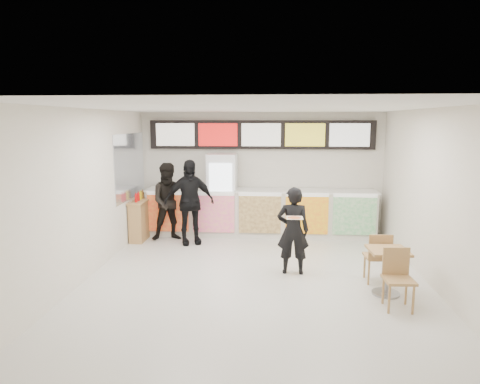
# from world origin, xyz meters

# --- Properties ---
(floor) EXTENTS (7.00, 7.00, 0.00)m
(floor) POSITION_xyz_m (0.00, 0.00, 0.00)
(floor) COLOR beige
(floor) RESTS_ON ground
(ceiling) EXTENTS (7.00, 7.00, 0.00)m
(ceiling) POSITION_xyz_m (0.00, 0.00, 3.00)
(ceiling) COLOR white
(ceiling) RESTS_ON wall_back
(wall_back) EXTENTS (6.00, 0.00, 6.00)m
(wall_back) POSITION_xyz_m (0.00, 3.50, 1.50)
(wall_back) COLOR silver
(wall_back) RESTS_ON floor
(wall_left) EXTENTS (0.00, 7.00, 7.00)m
(wall_left) POSITION_xyz_m (-3.00, 0.00, 1.50)
(wall_left) COLOR silver
(wall_left) RESTS_ON floor
(wall_right) EXTENTS (0.00, 7.00, 7.00)m
(wall_right) POSITION_xyz_m (3.00, 0.00, 1.50)
(wall_right) COLOR silver
(wall_right) RESTS_ON floor
(service_counter) EXTENTS (5.56, 0.77, 1.14)m
(service_counter) POSITION_xyz_m (0.00, 3.09, 0.57)
(service_counter) COLOR silver
(service_counter) RESTS_ON floor
(menu_board) EXTENTS (5.50, 0.14, 0.70)m
(menu_board) POSITION_xyz_m (0.00, 3.41, 2.45)
(menu_board) COLOR black
(menu_board) RESTS_ON wall_back
(drinks_fridge) EXTENTS (0.70, 0.67, 2.00)m
(drinks_fridge) POSITION_xyz_m (-0.93, 3.11, 1.00)
(drinks_fridge) COLOR white
(drinks_fridge) RESTS_ON floor
(mirror_panel) EXTENTS (0.01, 2.00, 1.50)m
(mirror_panel) POSITION_xyz_m (-2.99, 2.45, 1.75)
(mirror_panel) COLOR #B2B7BF
(mirror_panel) RESTS_ON wall_left
(customer_main) EXTENTS (0.59, 0.39, 1.62)m
(customer_main) POSITION_xyz_m (0.67, 0.49, 0.81)
(customer_main) COLOR black
(customer_main) RESTS_ON floor
(customer_left) EXTENTS (1.05, 0.92, 1.83)m
(customer_left) POSITION_xyz_m (-2.11, 2.55, 0.91)
(customer_left) COLOR black
(customer_left) RESTS_ON floor
(customer_mid) EXTENTS (1.23, 0.86, 1.93)m
(customer_mid) POSITION_xyz_m (-1.59, 2.26, 0.97)
(customer_mid) COLOR black
(customer_mid) RESTS_ON floor
(pizza_slice) EXTENTS (0.36, 0.36, 0.02)m
(pizza_slice) POSITION_xyz_m (0.67, 0.04, 1.16)
(pizza_slice) COLOR beige
(pizza_slice) RESTS_ON customer_main
(cafe_table) EXTENTS (0.63, 1.55, 0.90)m
(cafe_table) POSITION_xyz_m (2.15, -0.39, 0.52)
(cafe_table) COLOR tan
(cafe_table) RESTS_ON floor
(condiment_ledge) EXTENTS (0.34, 0.84, 1.13)m
(condiment_ledge) POSITION_xyz_m (-2.82, 2.49, 0.48)
(condiment_ledge) COLOR tan
(condiment_ledge) RESTS_ON floor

